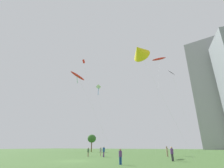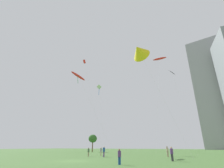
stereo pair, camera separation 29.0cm
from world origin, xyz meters
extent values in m
plane|color=#4C7538|center=(0.00, 0.00, 0.00)|extent=(280.00, 280.00, 0.00)
cylinder|color=#2D2D33|center=(11.54, 5.67, 0.43)|extent=(0.16, 0.16, 0.85)
cylinder|color=#2D2D33|center=(11.68, 5.56, 0.43)|extent=(0.16, 0.16, 0.85)
cylinder|color=#593372|center=(11.61, 5.62, 1.19)|extent=(0.39, 0.39, 0.68)
sphere|color=tan|center=(11.61, 5.62, 1.64)|extent=(0.23, 0.23, 0.23)
cylinder|color=#593372|center=(-0.79, 9.41, 0.45)|extent=(0.17, 0.17, 0.89)
cylinder|color=#593372|center=(-0.64, 9.29, 0.45)|extent=(0.17, 0.17, 0.89)
cylinder|color=#1E478C|center=(-0.71, 9.35, 1.25)|extent=(0.41, 0.41, 0.71)
sphere|color=beige|center=(-0.71, 9.35, 1.72)|extent=(0.24, 0.24, 0.24)
cylinder|color=tan|center=(-2.97, 12.05, 0.41)|extent=(0.15, 0.15, 0.82)
cylinder|color=tan|center=(-2.85, 11.92, 0.41)|extent=(0.15, 0.15, 0.82)
cylinder|color=gray|center=(-2.91, 11.98, 1.15)|extent=(0.38, 0.38, 0.65)
sphere|color=beige|center=(-2.91, 11.98, 1.59)|extent=(0.22, 0.22, 0.22)
cylinder|color=#1E478C|center=(7.39, -1.44, 0.38)|extent=(0.14, 0.14, 0.75)
cylinder|color=#1E478C|center=(7.24, -1.43, 0.38)|extent=(0.14, 0.14, 0.75)
cylinder|color=#593372|center=(7.32, -1.44, 1.05)|extent=(0.35, 0.35, 0.60)
sphere|color=#997051|center=(7.32, -1.44, 1.45)|extent=(0.20, 0.20, 0.20)
cylinder|color=tan|center=(-4.40, 9.71, 0.38)|extent=(0.14, 0.14, 0.76)
cylinder|color=tan|center=(-4.38, 9.87, 0.38)|extent=(0.14, 0.14, 0.76)
cylinder|color=#3F593F|center=(-4.39, 9.79, 1.07)|extent=(0.35, 0.35, 0.60)
sphere|color=brown|center=(-4.39, 9.79, 1.47)|extent=(0.21, 0.21, 0.21)
cylinder|color=tan|center=(9.31, 15.69, 0.44)|extent=(0.17, 0.17, 0.89)
cylinder|color=tan|center=(9.47, 15.79, 0.44)|extent=(0.17, 0.17, 0.89)
cylinder|color=tan|center=(9.39, 15.74, 1.24)|extent=(0.41, 0.41, 0.70)
sphere|color=brown|center=(9.39, 15.74, 1.71)|extent=(0.24, 0.24, 0.24)
cylinder|color=silver|center=(5.91, 30.20, 14.95)|extent=(3.14, 4.52, 29.91)
ellipsoid|color=red|center=(7.47, 32.45, 29.90)|extent=(4.67, 2.79, 1.77)
cylinder|color=silver|center=(12.98, 21.99, 9.85)|extent=(2.68, 1.31, 19.71)
pyramid|color=black|center=(11.67, 22.62, 19.73)|extent=(1.77, 1.66, 1.56)
cylinder|color=silver|center=(-9.89, 20.11, 10.82)|extent=(8.83, 6.66, 21.65)
ellipsoid|color=red|center=(-14.30, 16.78, 21.64)|extent=(3.62, 3.79, 2.86)
cylinder|color=green|center=(-14.30, 16.78, 20.31)|extent=(0.22, 0.41, 2.07)
cylinder|color=silver|center=(11.12, 6.35, 8.90)|extent=(6.16, 0.30, 17.81)
cone|color=yellow|center=(8.05, 6.21, 17.81)|extent=(3.56, 3.62, 3.71)
cylinder|color=silver|center=(-8.61, 21.63, 10.16)|extent=(6.30, 6.40, 20.33)
pyramid|color=white|center=(-11.76, 24.84, 20.36)|extent=(1.66, 1.71, 0.84)
cylinder|color=blue|center=(-11.75, 24.82, 18.77)|extent=(0.58, 0.59, 2.44)
cylinder|color=silver|center=(-14.58, 25.59, 15.96)|extent=(8.76, 0.59, 31.93)
cube|color=red|center=(-18.95, 25.31, 31.92)|extent=(0.77, 0.85, 1.52)
cylinder|color=brown|center=(-19.59, 34.12, 1.75)|extent=(0.34, 0.34, 3.50)
ellipsoid|color=#336628|center=(-19.59, 34.12, 4.56)|extent=(3.03, 3.03, 2.81)
cube|color=#939399|center=(30.85, 117.18, 40.44)|extent=(27.38, 19.88, 80.87)
camera|label=1|loc=(14.89, -18.66, 1.74)|focal=26.17mm
camera|label=2|loc=(15.15, -18.53, 1.74)|focal=26.17mm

